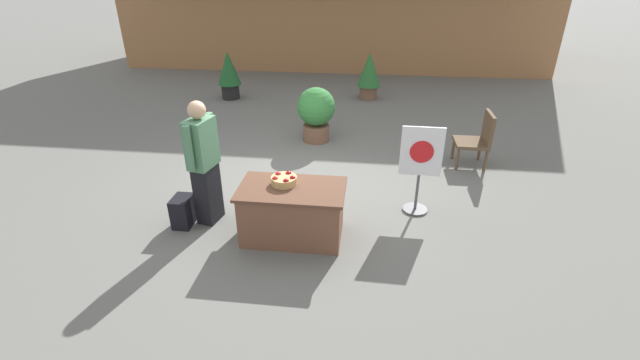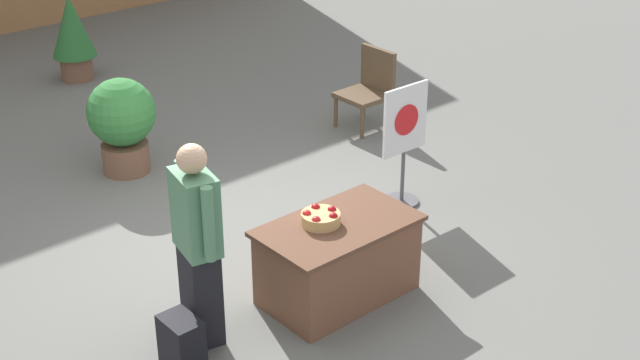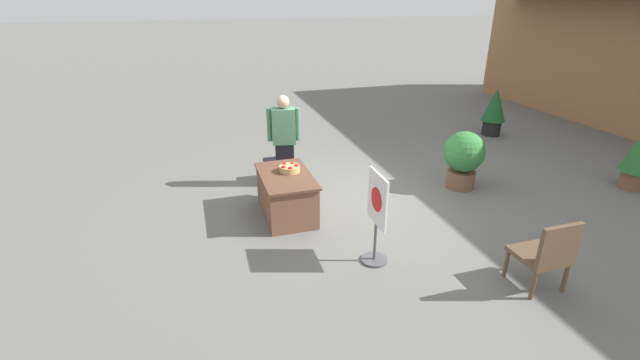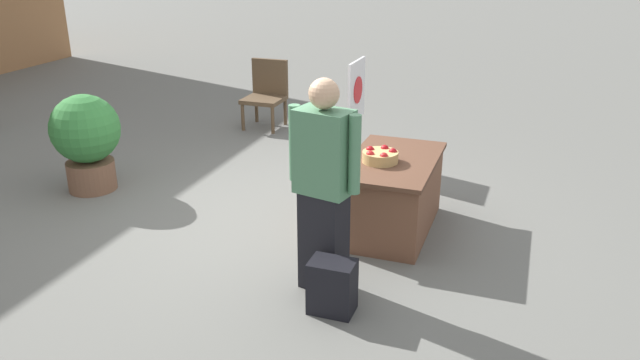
% 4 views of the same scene
% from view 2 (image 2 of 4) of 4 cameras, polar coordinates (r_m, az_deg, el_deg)
% --- Properties ---
extents(ground_plane, '(120.00, 120.00, 0.00)m').
position_cam_2_polar(ground_plane, '(8.45, -5.91, -4.60)').
color(ground_plane, slate).
extents(display_table, '(1.34, 0.80, 0.72)m').
position_cam_2_polar(display_table, '(7.60, 1.14, -5.13)').
color(display_table, brown).
rests_on(display_table, ground_plane).
extents(apple_basket, '(0.33, 0.33, 0.13)m').
position_cam_2_polar(apple_basket, '(7.39, 0.04, -2.43)').
color(apple_basket, tan).
rests_on(apple_basket, display_table).
extents(person_visitor, '(0.34, 0.60, 1.71)m').
position_cam_2_polar(person_visitor, '(6.88, -7.83, -4.09)').
color(person_visitor, black).
rests_on(person_visitor, ground_plane).
extents(backpack, '(0.24, 0.34, 0.42)m').
position_cam_2_polar(backpack, '(6.99, -8.84, -10.20)').
color(backpack, black).
rests_on(backpack, ground_plane).
extents(poster_board, '(0.57, 0.36, 1.29)m').
position_cam_2_polar(poster_board, '(9.00, 5.42, 2.51)').
color(poster_board, '#4C4C51').
rests_on(poster_board, ground_plane).
extents(patio_chair, '(0.55, 0.55, 0.97)m').
position_cam_2_polar(patio_chair, '(10.93, 3.20, 6.06)').
color(patio_chair, brown).
rests_on(patio_chair, ground_plane).
extents(potted_plant_far_left, '(0.61, 0.61, 1.20)m').
position_cam_2_polar(potted_plant_far_left, '(12.90, -15.56, 9.03)').
color(potted_plant_far_left, brown).
rests_on(potted_plant_far_left, ground_plane).
extents(potted_plant_near_right, '(0.75, 0.75, 1.08)m').
position_cam_2_polar(potted_plant_near_right, '(9.92, -12.56, 3.75)').
color(potted_plant_near_right, brown).
rests_on(potted_plant_near_right, ground_plane).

